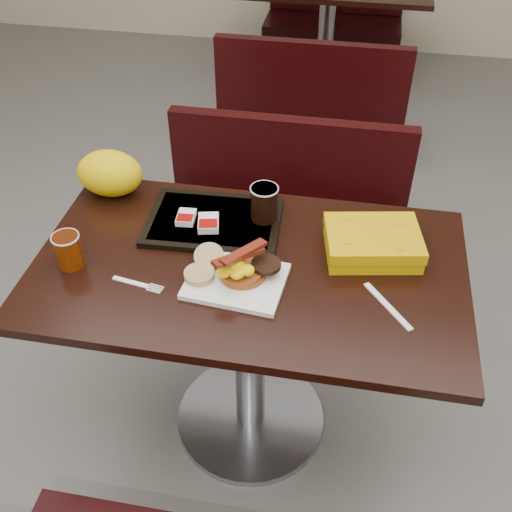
% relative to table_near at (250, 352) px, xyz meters
% --- Properties ---
extents(floor, '(6.00, 7.00, 0.01)m').
position_rel_table_near_xyz_m(floor, '(0.00, 0.00, -0.38)').
color(floor, slate).
rests_on(floor, ground).
extents(table_near, '(1.20, 0.70, 0.75)m').
position_rel_table_near_xyz_m(table_near, '(0.00, 0.00, 0.00)').
color(table_near, black).
rests_on(table_near, floor).
extents(bench_near_n, '(1.00, 0.46, 0.72)m').
position_rel_table_near_xyz_m(bench_near_n, '(0.00, 0.70, -0.02)').
color(bench_near_n, black).
rests_on(bench_near_n, floor).
extents(table_far, '(1.20, 0.70, 0.75)m').
position_rel_table_near_xyz_m(table_far, '(0.00, 2.60, 0.00)').
color(table_far, black).
rests_on(table_far, floor).
extents(bench_far_s, '(1.00, 0.46, 0.72)m').
position_rel_table_near_xyz_m(bench_far_s, '(0.00, 1.90, -0.02)').
color(bench_far_s, black).
rests_on(bench_far_s, floor).
extents(bench_far_n, '(1.00, 0.46, 0.72)m').
position_rel_table_near_xyz_m(bench_far_n, '(0.00, 3.30, -0.02)').
color(bench_far_n, black).
rests_on(bench_far_n, floor).
extents(platter, '(0.27, 0.22, 0.02)m').
position_rel_table_near_xyz_m(platter, '(-0.02, -0.08, 0.38)').
color(platter, white).
rests_on(platter, table_near).
extents(pancake_stack, '(0.16, 0.16, 0.03)m').
position_rel_table_near_xyz_m(pancake_stack, '(-0.01, -0.06, 0.40)').
color(pancake_stack, '#A6481B').
rests_on(pancake_stack, platter).
extents(sausage_patty, '(0.10, 0.10, 0.01)m').
position_rel_table_near_xyz_m(sausage_patty, '(0.06, -0.05, 0.42)').
color(sausage_patty, black).
rests_on(sausage_patty, pancake_stack).
extents(scrambled_eggs, '(0.10, 0.09, 0.05)m').
position_rel_table_near_xyz_m(scrambled_eggs, '(-0.02, -0.09, 0.44)').
color(scrambled_eggs, '#FDEE05').
rests_on(scrambled_eggs, pancake_stack).
extents(bacon_strips, '(0.15, 0.16, 0.01)m').
position_rel_table_near_xyz_m(bacon_strips, '(-0.01, -0.08, 0.47)').
color(bacon_strips, '#430F04').
rests_on(bacon_strips, scrambled_eggs).
extents(muffin_bottom, '(0.09, 0.09, 0.02)m').
position_rel_table_near_xyz_m(muffin_bottom, '(-0.12, -0.09, 0.40)').
color(muffin_bottom, tan).
rests_on(muffin_bottom, platter).
extents(muffin_top, '(0.09, 0.09, 0.05)m').
position_rel_table_near_xyz_m(muffin_top, '(-0.11, -0.03, 0.41)').
color(muffin_top, tan).
rests_on(muffin_top, platter).
extents(coffee_cup_near, '(0.08, 0.08, 0.10)m').
position_rel_table_near_xyz_m(coffee_cup_near, '(-0.49, -0.09, 0.42)').
color(coffee_cup_near, '#993005').
rests_on(coffee_cup_near, table_near).
extents(fork, '(0.15, 0.05, 0.00)m').
position_rel_table_near_xyz_m(fork, '(-0.30, -0.13, 0.38)').
color(fork, white).
rests_on(fork, table_near).
extents(knife, '(0.13, 0.16, 0.00)m').
position_rel_table_near_xyz_m(knife, '(0.38, -0.10, 0.38)').
color(knife, white).
rests_on(knife, table_near).
extents(condiment_syrup, '(0.05, 0.05, 0.01)m').
position_rel_table_near_xyz_m(condiment_syrup, '(-0.05, -0.02, 0.38)').
color(condiment_syrup, '#A54907').
rests_on(condiment_syrup, table_near).
extents(condiment_ketchup, '(0.05, 0.04, 0.01)m').
position_rel_table_near_xyz_m(condiment_ketchup, '(-0.12, 0.04, 0.38)').
color(condiment_ketchup, '#8C0504').
rests_on(condiment_ketchup, table_near).
extents(tray, '(0.41, 0.30, 0.02)m').
position_rel_table_near_xyz_m(tray, '(-0.14, 0.16, 0.38)').
color(tray, black).
rests_on(tray, table_near).
extents(hashbrown_sleeve_left, '(0.06, 0.07, 0.02)m').
position_rel_table_near_xyz_m(hashbrown_sleeve_left, '(-0.22, 0.14, 0.40)').
color(hashbrown_sleeve_left, silver).
rests_on(hashbrown_sleeve_left, tray).
extents(hashbrown_sleeve_right, '(0.08, 0.09, 0.02)m').
position_rel_table_near_xyz_m(hashbrown_sleeve_right, '(-0.15, 0.12, 0.40)').
color(hashbrown_sleeve_right, silver).
rests_on(hashbrown_sleeve_right, tray).
extents(coffee_cup_far, '(0.10, 0.10, 0.11)m').
position_rel_table_near_xyz_m(coffee_cup_far, '(0.01, 0.19, 0.45)').
color(coffee_cup_far, black).
rests_on(coffee_cup_far, tray).
extents(clamshell, '(0.29, 0.24, 0.07)m').
position_rel_table_near_xyz_m(clamshell, '(0.33, 0.11, 0.41)').
color(clamshell, '#CA9703').
rests_on(clamshell, table_near).
extents(paper_bag, '(0.23, 0.19, 0.14)m').
position_rel_table_near_xyz_m(paper_bag, '(-0.50, 0.26, 0.45)').
color(paper_bag, yellow).
rests_on(paper_bag, table_near).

